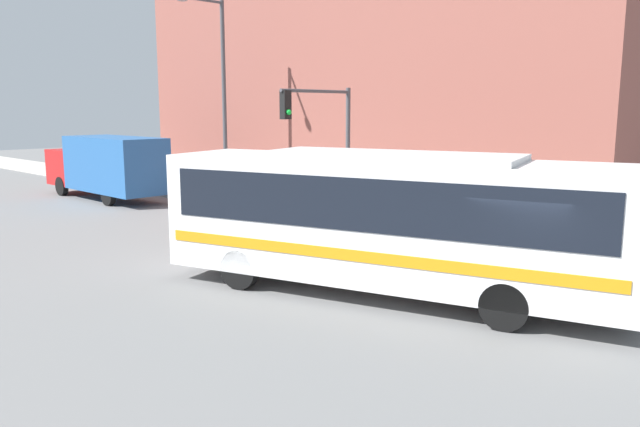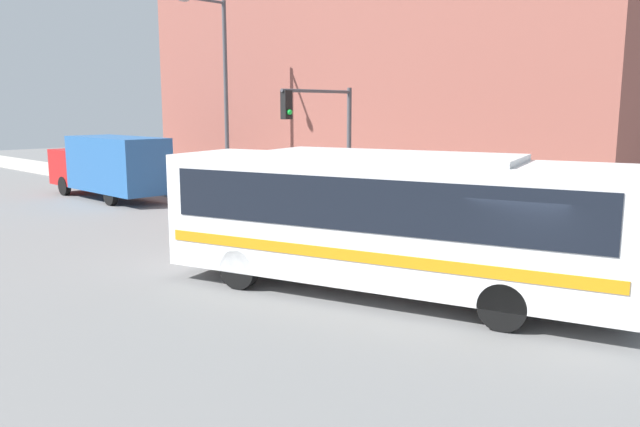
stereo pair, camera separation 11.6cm
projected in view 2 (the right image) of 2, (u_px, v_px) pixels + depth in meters
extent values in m
plane|color=slate|center=(516.00, 317.00, 12.49)|extent=(120.00, 120.00, 0.00)
cube|color=#B7B2A8|center=(196.00, 192.00, 30.59)|extent=(3.37, 70.00, 0.13)
cube|color=brown|center=(364.00, 73.00, 28.30)|extent=(6.00, 24.44, 11.45)
cube|color=white|center=(386.00, 219.00, 13.73)|extent=(5.32, 10.51, 2.65)
cube|color=black|center=(386.00, 198.00, 13.65)|extent=(5.12, 9.74, 1.10)
cube|color=orange|center=(386.00, 245.00, 13.83)|extent=(5.24, 10.13, 0.24)
cube|color=silver|center=(387.00, 157.00, 13.50)|extent=(3.81, 6.05, 0.16)
cylinder|color=black|center=(288.00, 250.00, 16.36)|extent=(0.53, 0.97, 0.93)
cylinder|color=black|center=(239.00, 269.00, 14.42)|extent=(0.53, 0.97, 0.93)
cylinder|color=black|center=(524.00, 278.00, 13.63)|extent=(0.53, 0.97, 0.93)
cylinder|color=black|center=(503.00, 307.00, 11.69)|extent=(0.53, 0.97, 0.93)
cube|color=#265999|center=(118.00, 164.00, 27.93)|extent=(2.22, 5.58, 2.41)
cube|color=#B21919|center=(79.00, 166.00, 30.66)|extent=(2.11, 2.17, 1.70)
cylinder|color=black|center=(64.00, 186.00, 29.85)|extent=(0.25, 0.90, 0.90)
cylinder|color=black|center=(110.00, 195.00, 26.74)|extent=(0.25, 0.90, 0.90)
cylinder|color=gold|center=(479.00, 235.00, 18.63)|extent=(0.28, 0.28, 0.54)
sphere|color=gold|center=(480.00, 223.00, 18.57)|extent=(0.26, 0.26, 0.26)
cylinder|color=gold|center=(484.00, 235.00, 18.52)|extent=(0.13, 0.17, 0.13)
cylinder|color=#47474C|center=(349.00, 155.00, 22.06)|extent=(0.16, 0.16, 4.70)
cylinder|color=#47474C|center=(317.00, 91.00, 20.56)|extent=(3.20, 0.11, 0.11)
cube|color=black|center=(286.00, 105.00, 19.65)|extent=(0.30, 0.24, 0.90)
sphere|color=#19D83F|center=(289.00, 112.00, 19.59)|extent=(0.18, 0.18, 0.18)
cylinder|color=#47474C|center=(361.00, 208.00, 21.75)|extent=(0.06, 0.06, 1.15)
cylinder|color=#4C4C51|center=(362.00, 188.00, 21.64)|extent=(0.14, 0.14, 0.22)
cylinder|color=#47474C|center=(226.00, 103.00, 26.73)|extent=(0.18, 0.18, 8.44)
cylinder|color=#47474C|center=(204.00, 0.00, 25.33)|extent=(1.99, 0.11, 0.11)
cylinder|color=slate|center=(298.00, 200.00, 24.86)|extent=(0.28, 0.28, 0.78)
cylinder|color=black|center=(298.00, 182.00, 24.74)|extent=(0.34, 0.34, 0.65)
sphere|color=tan|center=(298.00, 171.00, 24.67)|extent=(0.21, 0.21, 0.21)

